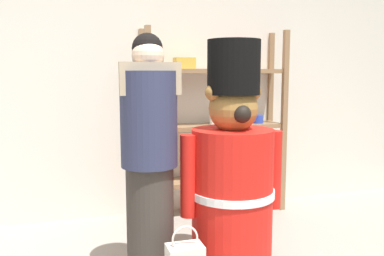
# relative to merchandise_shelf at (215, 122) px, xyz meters

# --- Properties ---
(back_wall) EXTENTS (6.40, 0.12, 2.60)m
(back_wall) POSITION_rel_merchandise_shelf_xyz_m (-0.76, 0.22, 0.42)
(back_wall) COLOR silver
(back_wall) RESTS_ON ground_plane
(merchandise_shelf) EXTENTS (1.39, 0.35, 1.76)m
(merchandise_shelf) POSITION_rel_merchandise_shelf_xyz_m (0.00, 0.00, 0.00)
(merchandise_shelf) COLOR #93704C
(merchandise_shelf) RESTS_ON ground_plane
(teddy_bear_guard) EXTENTS (0.72, 0.57, 1.57)m
(teddy_bear_guard) POSITION_rel_merchandise_shelf_xyz_m (-0.31, -1.19, -0.23)
(teddy_bear_guard) COLOR red
(teddy_bear_guard) RESTS_ON ground_plane
(person_shopper) EXTENTS (0.38, 0.36, 1.60)m
(person_shopper) POSITION_rel_merchandise_shelf_xyz_m (-0.87, -1.16, -0.07)
(person_shopper) COLOR #38332D
(person_shopper) RESTS_ON ground_plane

